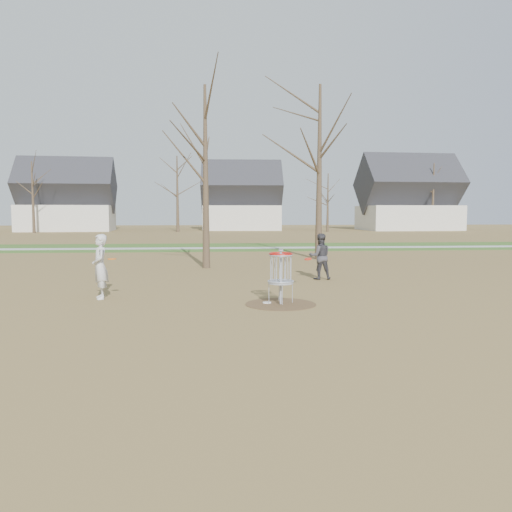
{
  "coord_description": "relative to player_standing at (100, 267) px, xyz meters",
  "views": [
    {
      "loc": [
        -1.66,
        -12.36,
        2.32
      ],
      "look_at": [
        -0.5,
        1.5,
        1.1
      ],
      "focal_mm": 35.0,
      "sensor_mm": 36.0,
      "label": 1
    }
  ],
  "objects": [
    {
      "name": "player_standing",
      "position": [
        0.0,
        0.0,
        0.0
      ],
      "size": [
        0.6,
        0.74,
        1.74
      ],
      "primitive_type": "imported",
      "rotation": [
        0.0,
        0.0,
        -1.24
      ],
      "color": "silver",
      "rests_on": "ground"
    },
    {
      "name": "disc_golf_basket",
      "position": [
        4.71,
        -1.21,
        0.04
      ],
      "size": [
        0.64,
        0.64,
        1.35
      ],
      "color": "#9EA3AD",
      "rests_on": "ground"
    },
    {
      "name": "ground",
      "position": [
        4.71,
        -1.21,
        -0.87
      ],
      "size": [
        160.0,
        160.0,
        0.0
      ],
      "primitive_type": "plane",
      "color": "brown",
      "rests_on": "ground"
    },
    {
      "name": "green_band",
      "position": [
        4.71,
        19.79,
        -0.86
      ],
      "size": [
        160.0,
        8.0,
        0.01
      ],
      "primitive_type": "cube",
      "color": "#2D5119",
      "rests_on": "ground"
    },
    {
      "name": "dirt_circle",
      "position": [
        4.71,
        -1.21,
        -0.86
      ],
      "size": [
        1.8,
        1.8,
        0.01
      ],
      "primitive_type": "cylinder",
      "color": "#47331E",
      "rests_on": "ground"
    },
    {
      "name": "footpath",
      "position": [
        4.71,
        18.79,
        -0.85
      ],
      "size": [
        160.0,
        1.5,
        0.01
      ],
      "primitive_type": "cube",
      "color": "#9E9E99",
      "rests_on": "green_band"
    },
    {
      "name": "discs_in_play",
      "position": [
        3.27,
        0.64,
        0.12
      ],
      "size": [
        5.77,
        1.94,
        0.26
      ],
      "color": "red",
      "rests_on": "ground"
    },
    {
      "name": "bare_trees",
      "position": [
        6.49,
        34.58,
        4.48
      ],
      "size": [
        52.62,
        44.98,
        9.0
      ],
      "color": "#382B1E",
      "rests_on": "ground"
    },
    {
      "name": "player_throwing",
      "position": [
        6.7,
        3.37,
        -0.07
      ],
      "size": [
        0.79,
        0.62,
        1.59
      ],
      "primitive_type": "imported",
      "rotation": [
        0.0,
        0.0,
        3.16
      ],
      "color": "#3B393F",
      "rests_on": "ground"
    },
    {
      "name": "houses_row",
      "position": [
        9.03,
        51.35,
        2.65
      ],
      "size": [
        56.51,
        10.01,
        7.26
      ],
      "color": "silver",
      "rests_on": "ground"
    },
    {
      "name": "disc_grounded",
      "position": [
        4.38,
        -1.05,
        -0.85
      ],
      "size": [
        0.22,
        0.22,
        0.02
      ],
      "primitive_type": "cylinder",
      "color": "white",
      "rests_on": "dirt_circle"
    }
  ]
}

